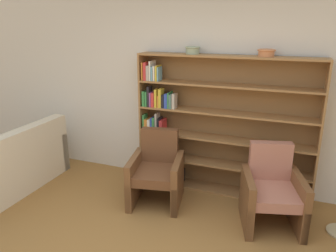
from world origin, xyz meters
TOP-DOWN VIEW (x-y plane):
  - wall_back at (0.00, 2.34)m, footprint 12.00×0.06m
  - bookshelf at (0.14, 2.17)m, footprint 2.33×0.30m
  - bowl_stoneware at (-0.10, 2.15)m, footprint 0.19×0.19m
  - bowl_copper at (0.80, 2.15)m, footprint 0.21×0.21m
  - couch at (-2.41, 1.17)m, footprint 0.87×1.62m
  - armchair_leather at (-0.38, 1.59)m, footprint 0.77×0.80m
  - armchair_cushioned at (1.04, 1.59)m, footprint 0.80×0.83m

SIDE VIEW (x-z plane):
  - couch at x=-2.41m, z-range -0.14..0.75m
  - armchair_leather at x=-0.38m, z-range -0.06..0.85m
  - armchair_cushioned at x=1.04m, z-range -0.06..0.85m
  - bookshelf at x=0.14m, z-range -0.03..1.82m
  - wall_back at x=0.00m, z-range 0.00..2.75m
  - bowl_copper at x=0.80m, z-range 1.86..1.94m
  - bowl_stoneware at x=-0.10m, z-range 1.86..1.95m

